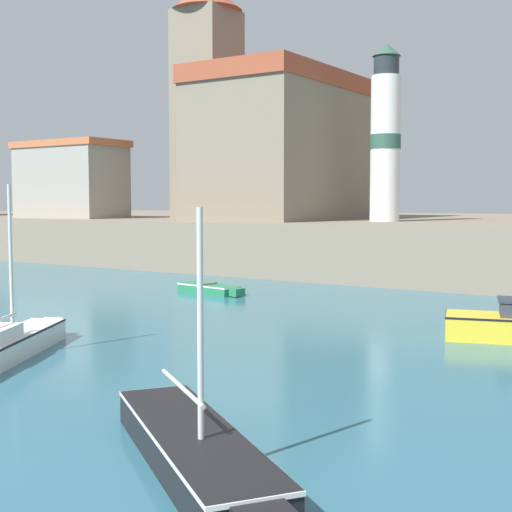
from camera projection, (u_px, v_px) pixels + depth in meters
quay_seawall at (442, 238)px, 54.49m from camera, size 120.00×40.00×3.10m
sailboat_white_0 at (6, 345)px, 19.74m from camera, size 4.03×6.43×4.86m
sailboat_black_3 at (196, 449)px, 11.62m from camera, size 5.80×4.55×4.30m
dinghy_green_4 at (210, 288)px, 33.88m from camera, size 3.89×1.67×0.50m
church at (281, 139)px, 51.44m from camera, size 12.86×17.41×17.07m
lighthouse at (385, 136)px, 44.66m from camera, size 1.92×1.92×11.08m
harbor_shed_near_wharf at (71, 179)px, 54.54m from camera, size 8.85×4.50×5.82m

